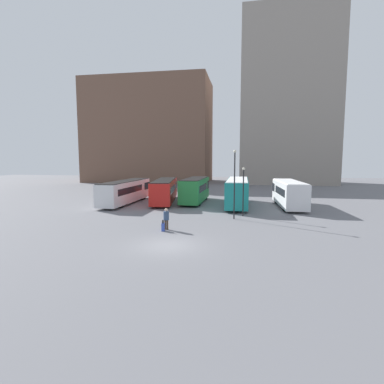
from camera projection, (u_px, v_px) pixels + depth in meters
name	position (u px, v px, depth m)	size (l,w,h in m)	color
ground_plane	(168.00, 245.00, 20.20)	(160.00, 160.00, 0.00)	slate
building_block_left	(150.00, 132.00, 77.40)	(30.95, 16.21, 25.50)	brown
building_block_right	(287.00, 101.00, 70.85)	(21.57, 14.47, 39.03)	gray
bus_0	(126.00, 191.00, 39.42)	(2.67, 12.25, 2.99)	silver
bus_1	(165.00, 190.00, 40.51)	(4.27, 11.99, 3.04)	red
bus_2	(195.00, 189.00, 40.22)	(2.68, 9.58, 3.26)	#237A38
bus_3	(238.00, 191.00, 37.26)	(2.60, 11.37, 3.34)	#19847F
bus_4	(289.00, 193.00, 36.34)	(3.07, 10.09, 3.16)	silver
traveler	(166.00, 217.00, 24.63)	(0.55, 0.55, 1.79)	#4C3828
suitcase	(163.00, 227.00, 24.25)	(0.34, 0.44, 0.93)	#334CB2
lamp_post_0	(235.00, 179.00, 28.72)	(0.28, 0.28, 6.68)	black
lamp_post_1	(243.00, 187.00, 30.23)	(0.28, 0.28, 4.98)	black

